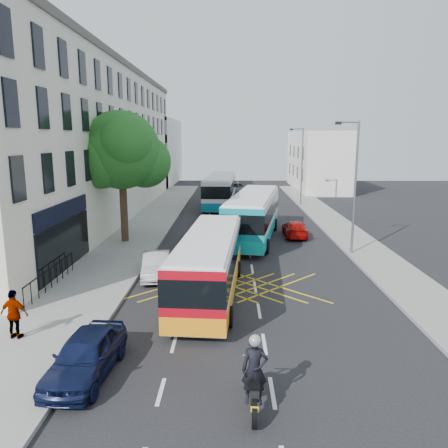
{
  "coord_description": "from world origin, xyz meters",
  "views": [
    {
      "loc": [
        -1.22,
        -14.31,
        7.16
      ],
      "look_at": [
        -1.59,
        10.71,
        2.2
      ],
      "focal_mm": 35.0,
      "sensor_mm": 36.0,
      "label": 1
    }
  ],
  "objects_px": {
    "lamp_far": "(301,162)",
    "parked_car_blue": "(86,355)",
    "distant_car_silver": "(264,196)",
    "street_tree": "(121,151)",
    "bus_mid": "(253,215)",
    "red_hatchback": "(295,229)",
    "pedestrian_far": "(14,314)",
    "distant_car_grey": "(237,188)",
    "motorbike": "(255,374)",
    "lamp_near": "(354,181)",
    "bus_far": "(220,190)",
    "bus_near": "(209,264)",
    "parked_car_silver": "(156,265)"
  },
  "relations": [
    {
      "from": "bus_near",
      "to": "motorbike",
      "type": "height_order",
      "value": "bus_near"
    },
    {
      "from": "street_tree",
      "to": "bus_far",
      "type": "xyz_separation_m",
      "value": [
        6.22,
        16.34,
        -4.55
      ]
    },
    {
      "from": "street_tree",
      "to": "lamp_near",
      "type": "bearing_deg",
      "value": -11.4
    },
    {
      "from": "red_hatchback",
      "to": "distant_car_silver",
      "type": "relative_size",
      "value": 0.94
    },
    {
      "from": "bus_mid",
      "to": "bus_far",
      "type": "distance_m",
      "value": 15.23
    },
    {
      "from": "parked_car_blue",
      "to": "lamp_far",
      "type": "bearing_deg",
      "value": 75.17
    },
    {
      "from": "pedestrian_far",
      "to": "parked_car_blue",
      "type": "bearing_deg",
      "value": 154.25
    },
    {
      "from": "lamp_near",
      "to": "pedestrian_far",
      "type": "bearing_deg",
      "value": -141.47
    },
    {
      "from": "bus_far",
      "to": "parked_car_blue",
      "type": "distance_m",
      "value": 33.65
    },
    {
      "from": "parked_car_blue",
      "to": "red_hatchback",
      "type": "xyz_separation_m",
      "value": [
        9.13,
        19.31,
        -0.1
      ]
    },
    {
      "from": "bus_far",
      "to": "distant_car_silver",
      "type": "bearing_deg",
      "value": 35.01
    },
    {
      "from": "bus_far",
      "to": "parked_car_silver",
      "type": "bearing_deg",
      "value": -93.73
    },
    {
      "from": "red_hatchback",
      "to": "distant_car_grey",
      "type": "relative_size",
      "value": 0.8
    },
    {
      "from": "bus_far",
      "to": "motorbike",
      "type": "bearing_deg",
      "value": -84.22
    },
    {
      "from": "street_tree",
      "to": "lamp_near",
      "type": "distance_m",
      "value": 15.1
    },
    {
      "from": "street_tree",
      "to": "pedestrian_far",
      "type": "bearing_deg",
      "value": -91.22
    },
    {
      "from": "lamp_far",
      "to": "bus_near",
      "type": "relative_size",
      "value": 0.77
    },
    {
      "from": "parked_car_blue",
      "to": "parked_car_silver",
      "type": "xyz_separation_m",
      "value": [
        0.52,
        9.69,
        -0.05
      ]
    },
    {
      "from": "bus_mid",
      "to": "red_hatchback",
      "type": "distance_m",
      "value": 3.41
    },
    {
      "from": "bus_far",
      "to": "street_tree",
      "type": "bearing_deg",
      "value": -107.89
    },
    {
      "from": "lamp_near",
      "to": "motorbike",
      "type": "xyz_separation_m",
      "value": [
        -6.76,
        -15.7,
        -3.62
      ]
    },
    {
      "from": "street_tree",
      "to": "distant_car_grey",
      "type": "distance_m",
      "value": 28.89
    },
    {
      "from": "lamp_far",
      "to": "bus_far",
      "type": "relative_size",
      "value": 0.67
    },
    {
      "from": "pedestrian_far",
      "to": "lamp_far",
      "type": "bearing_deg",
      "value": -106.7
    },
    {
      "from": "parked_car_silver",
      "to": "red_hatchback",
      "type": "height_order",
      "value": "parked_car_silver"
    },
    {
      "from": "lamp_near",
      "to": "bus_mid",
      "type": "xyz_separation_m",
      "value": [
        -5.77,
        4.32,
        -2.89
      ]
    },
    {
      "from": "parked_car_blue",
      "to": "distant_car_silver",
      "type": "height_order",
      "value": "distant_car_silver"
    },
    {
      "from": "distant_car_grey",
      "to": "pedestrian_far",
      "type": "bearing_deg",
      "value": -107.29
    },
    {
      "from": "motorbike",
      "to": "red_hatchback",
      "type": "distance_m",
      "value": 21.25
    },
    {
      "from": "distant_car_silver",
      "to": "street_tree",
      "type": "bearing_deg",
      "value": 53.73
    },
    {
      "from": "lamp_far",
      "to": "parked_car_blue",
      "type": "height_order",
      "value": "lamp_far"
    },
    {
      "from": "bus_near",
      "to": "lamp_near",
      "type": "bearing_deg",
      "value": 44.46
    },
    {
      "from": "parked_car_silver",
      "to": "distant_car_grey",
      "type": "relative_size",
      "value": 0.77
    },
    {
      "from": "bus_mid",
      "to": "distant_car_grey",
      "type": "relative_size",
      "value": 2.39
    },
    {
      "from": "bus_mid",
      "to": "distant_car_grey",
      "type": "bearing_deg",
      "value": 101.73
    },
    {
      "from": "parked_car_blue",
      "to": "bus_mid",
      "type": "bearing_deg",
      "value": 76.16
    },
    {
      "from": "parked_car_silver",
      "to": "motorbike",
      "type": "bearing_deg",
      "value": -74.54
    },
    {
      "from": "motorbike",
      "to": "bus_far",
      "type": "bearing_deg",
      "value": 95.54
    },
    {
      "from": "street_tree",
      "to": "distant_car_silver",
      "type": "bearing_deg",
      "value": 60.35
    },
    {
      "from": "motorbike",
      "to": "distant_car_silver",
      "type": "distance_m",
      "value": 38.13
    },
    {
      "from": "lamp_far",
      "to": "bus_near",
      "type": "height_order",
      "value": "lamp_far"
    },
    {
      "from": "street_tree",
      "to": "lamp_near",
      "type": "height_order",
      "value": "street_tree"
    },
    {
      "from": "bus_near",
      "to": "parked_car_blue",
      "type": "distance_m",
      "value": 7.86
    },
    {
      "from": "street_tree",
      "to": "lamp_near",
      "type": "relative_size",
      "value": 1.1
    },
    {
      "from": "distant_car_grey",
      "to": "parked_car_silver",
      "type": "bearing_deg",
      "value": -103.66
    },
    {
      "from": "distant_car_grey",
      "to": "pedestrian_far",
      "type": "relative_size",
      "value": 2.79
    },
    {
      "from": "lamp_far",
      "to": "red_hatchback",
      "type": "bearing_deg",
      "value": -100.2
    },
    {
      "from": "bus_near",
      "to": "pedestrian_far",
      "type": "height_order",
      "value": "bus_near"
    },
    {
      "from": "lamp_far",
      "to": "parked_car_blue",
      "type": "xyz_separation_m",
      "value": [
        -11.8,
        -34.16,
        -3.94
      ]
    },
    {
      "from": "pedestrian_far",
      "to": "distant_car_grey",
      "type": "bearing_deg",
      "value": -92.82
    }
  ]
}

